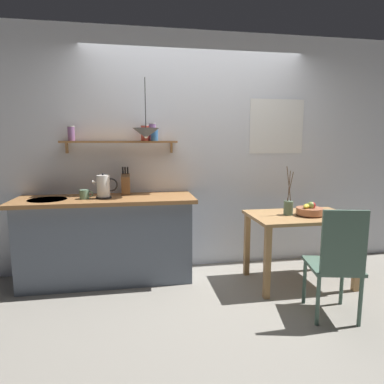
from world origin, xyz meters
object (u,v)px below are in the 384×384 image
Objects in this scene: dining_table at (300,226)px; coffee_mug_by_sink at (85,194)px; fruit_bowl at (310,210)px; twig_vase at (288,207)px; pendant_lamp at (146,133)px; electric_kettle at (104,187)px; knife_block at (126,184)px; dining_chair_near at (337,260)px.

coffee_mug_by_sink reaches higher than dining_table.
fruit_bowl is 0.54× the size of twig_vase.
electric_kettle is at bearing -174.74° from pendant_lamp.
knife_block reaches higher than dining_table.
pendant_lamp reaches higher than twig_vase.
coffee_mug_by_sink is at bearing 170.41° from fruit_bowl.
dining_chair_near is 7.13× the size of coffee_mug_by_sink.
electric_kettle is (-1.99, 0.33, 0.41)m from dining_table.
twig_vase is 1.74m from knife_block.
pendant_lamp is (-1.49, 1.12, 1.05)m from dining_chair_near.
knife_block is (-1.78, 0.52, 0.41)m from dining_table.
dining_table is at bearing 85.32° from dining_chair_near.
dining_chair_near is 2.14m from pendant_lamp.
dining_chair_near is at bearing -26.81° from coffee_mug_by_sink.
knife_block is 0.60m from pendant_lamp.
fruit_bowl is 2.29m from coffee_mug_by_sink.
dining_table is 7.72× the size of coffee_mug_by_sink.
electric_kettle reaches higher than fruit_bowl.
pendant_lamp is at bearing -33.55° from knife_block.
fruit_bowl is 0.88× the size of knife_block.
pendant_lamp reaches higher than dining_table.
knife_block is (-1.65, 0.51, 0.21)m from twig_vase.
pendant_lamp is at bearing 143.22° from dining_chair_near.
dining_chair_near is at bearing -36.78° from pendant_lamp.
coffee_mug_by_sink is at bearing -154.49° from knife_block.
twig_vase is at bearing -17.22° from knife_block.
dining_table is 3.85× the size of fruit_bowl.
fruit_bowl is (0.13, 0.69, 0.27)m from dining_chair_near.
pendant_lamp reaches higher than coffee_mug_by_sink.
electric_kettle is (-2.06, 0.38, 0.24)m from fruit_bowl.
fruit_bowl is at bearing -14.66° from pendant_lamp.
twig_vase is (-0.20, 0.06, 0.03)m from fruit_bowl.
coffee_mug_by_sink is (-2.18, 0.33, 0.34)m from dining_table.
dining_chair_near is 2.42m from coffee_mug_by_sink.
dining_chair_near reaches higher than fruit_bowl.
pendant_lamp is at bearing 166.45° from dining_table.
dining_table is 2.07× the size of twig_vase.
knife_block is at bearing 162.77° from fruit_bowl.
electric_kettle is at bearing 150.86° from dining_chair_near.
knife_block is at bearing 25.51° from coffee_mug_by_sink.
dining_chair_near is 0.82m from twig_vase.
fruit_bowl is at bearing -17.23° from knife_block.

